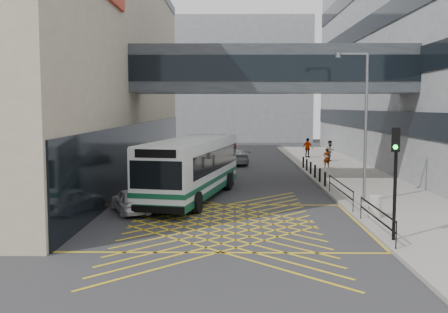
{
  "coord_description": "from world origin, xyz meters",
  "views": [
    {
      "loc": [
        0.38,
        -22.54,
        5.14
      ],
      "look_at": [
        0.0,
        4.0,
        2.6
      ],
      "focal_mm": 42.0,
      "sensor_mm": 36.0,
      "label": 1
    }
  ],
  "objects_px": {
    "traffic_light": "(395,167)",
    "pedestrian_a": "(327,158)",
    "street_lamp": "(363,118)",
    "pedestrian_c": "(308,148)",
    "bus": "(193,167)",
    "litter_bin": "(375,207)",
    "car_dark": "(218,173)",
    "pedestrian_b": "(330,151)",
    "car_white": "(131,200)",
    "car_silver": "(232,156)"
  },
  "relations": [
    {
      "from": "car_white",
      "to": "pedestrian_a",
      "type": "height_order",
      "value": "pedestrian_a"
    },
    {
      "from": "car_white",
      "to": "pedestrian_b",
      "type": "bearing_deg",
      "value": -145.56
    },
    {
      "from": "traffic_light",
      "to": "car_dark",
      "type": "bearing_deg",
      "value": 136.41
    },
    {
      "from": "pedestrian_c",
      "to": "pedestrian_a",
      "type": "bearing_deg",
      "value": 129.47
    },
    {
      "from": "bus",
      "to": "pedestrian_b",
      "type": "relative_size",
      "value": 6.46
    },
    {
      "from": "car_white",
      "to": "car_dark",
      "type": "height_order",
      "value": "car_dark"
    },
    {
      "from": "car_dark",
      "to": "pedestrian_b",
      "type": "relative_size",
      "value": 2.41
    },
    {
      "from": "car_dark",
      "to": "bus",
      "type": "bearing_deg",
      "value": 69.31
    },
    {
      "from": "litter_bin",
      "to": "pedestrian_b",
      "type": "relative_size",
      "value": 0.52
    },
    {
      "from": "litter_bin",
      "to": "pedestrian_c",
      "type": "distance_m",
      "value": 27.9
    },
    {
      "from": "street_lamp",
      "to": "car_silver",
      "type": "bearing_deg",
      "value": 104.65
    },
    {
      "from": "car_dark",
      "to": "pedestrian_c",
      "type": "distance_m",
      "value": 18.58
    },
    {
      "from": "pedestrian_a",
      "to": "pedestrian_c",
      "type": "xyz_separation_m",
      "value": [
        -0.27,
        8.73,
        0.15
      ]
    },
    {
      "from": "car_white",
      "to": "pedestrian_c",
      "type": "distance_m",
      "value": 28.96
    },
    {
      "from": "car_silver",
      "to": "traffic_light",
      "type": "relative_size",
      "value": 1.13
    },
    {
      "from": "car_white",
      "to": "street_lamp",
      "type": "relative_size",
      "value": 0.5
    },
    {
      "from": "litter_bin",
      "to": "pedestrian_b",
      "type": "height_order",
      "value": "pedestrian_b"
    },
    {
      "from": "bus",
      "to": "traffic_light",
      "type": "bearing_deg",
      "value": -38.41
    },
    {
      "from": "car_silver",
      "to": "pedestrian_a",
      "type": "relative_size",
      "value": 2.99
    },
    {
      "from": "car_white",
      "to": "car_dark",
      "type": "relative_size",
      "value": 0.85
    },
    {
      "from": "bus",
      "to": "pedestrian_c",
      "type": "xyz_separation_m",
      "value": [
        9.64,
        22.2,
        -0.68
      ]
    },
    {
      "from": "bus",
      "to": "street_lamp",
      "type": "distance_m",
      "value": 9.54
    },
    {
      "from": "litter_bin",
      "to": "traffic_light",
      "type": "bearing_deg",
      "value": -95.91
    },
    {
      "from": "pedestrian_b",
      "to": "street_lamp",
      "type": "bearing_deg",
      "value": -132.89
    },
    {
      "from": "car_white",
      "to": "pedestrian_b",
      "type": "xyz_separation_m",
      "value": [
        13.9,
        22.68,
        0.49
      ]
    },
    {
      "from": "pedestrian_a",
      "to": "traffic_light",
      "type": "bearing_deg",
      "value": 78.2
    },
    {
      "from": "pedestrian_b",
      "to": "pedestrian_c",
      "type": "bearing_deg",
      "value": 77.02
    },
    {
      "from": "traffic_light",
      "to": "pedestrian_a",
      "type": "bearing_deg",
      "value": 108.05
    },
    {
      "from": "bus",
      "to": "pedestrian_b",
      "type": "distance_m",
      "value": 21.79
    },
    {
      "from": "bus",
      "to": "pedestrian_a",
      "type": "distance_m",
      "value": 16.74
    },
    {
      "from": "bus",
      "to": "car_silver",
      "type": "height_order",
      "value": "bus"
    },
    {
      "from": "bus",
      "to": "litter_bin",
      "type": "distance_m",
      "value": 10.39
    },
    {
      "from": "bus",
      "to": "car_dark",
      "type": "distance_m",
      "value": 5.86
    },
    {
      "from": "car_dark",
      "to": "pedestrian_b",
      "type": "distance_m",
      "value": 16.4
    },
    {
      "from": "litter_bin",
      "to": "pedestrian_a",
      "type": "distance_m",
      "value": 19.19
    },
    {
      "from": "traffic_light",
      "to": "street_lamp",
      "type": "bearing_deg",
      "value": 106.88
    },
    {
      "from": "car_white",
      "to": "traffic_light",
      "type": "xyz_separation_m",
      "value": [
        10.91,
        -5.8,
        2.29
      ]
    },
    {
      "from": "bus",
      "to": "car_dark",
      "type": "bearing_deg",
      "value": 88.57
    },
    {
      "from": "street_lamp",
      "to": "pedestrian_a",
      "type": "distance_m",
      "value": 15.69
    },
    {
      "from": "bus",
      "to": "pedestrian_b",
      "type": "bearing_deg",
      "value": 70.72
    },
    {
      "from": "pedestrian_b",
      "to": "car_dark",
      "type": "bearing_deg",
      "value": -163.74
    },
    {
      "from": "street_lamp",
      "to": "pedestrian_c",
      "type": "height_order",
      "value": "street_lamp"
    },
    {
      "from": "car_silver",
      "to": "pedestrian_c",
      "type": "bearing_deg",
      "value": -165.03
    },
    {
      "from": "bus",
      "to": "pedestrian_a",
      "type": "height_order",
      "value": "bus"
    },
    {
      "from": "street_lamp",
      "to": "pedestrian_a",
      "type": "xyz_separation_m",
      "value": [
        0.96,
        15.24,
        -3.6
      ]
    },
    {
      "from": "pedestrian_c",
      "to": "car_silver",
      "type": "bearing_deg",
      "value": 71.55
    },
    {
      "from": "car_silver",
      "to": "traffic_light",
      "type": "xyz_separation_m",
      "value": [
        5.98,
        -27.01,
        2.17
      ]
    },
    {
      "from": "car_silver",
      "to": "pedestrian_b",
      "type": "xyz_separation_m",
      "value": [
        8.97,
        1.47,
        0.36
      ]
    },
    {
      "from": "car_silver",
      "to": "traffic_light",
      "type": "bearing_deg",
      "value": 83.63
    },
    {
      "from": "car_dark",
      "to": "car_silver",
      "type": "height_order",
      "value": "car_silver"
    }
  ]
}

